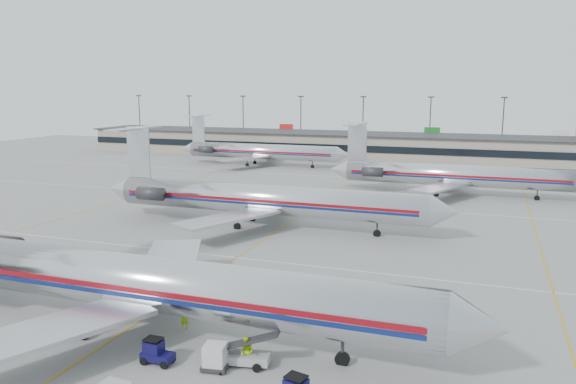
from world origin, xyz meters
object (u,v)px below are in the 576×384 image
at_px(tug_center, 156,352).
at_px(jet_second_row, 259,199).
at_px(belt_loader, 241,355).
at_px(jet_foreground, 127,279).
at_px(uld_container, 215,357).

bearing_deg(tug_center, jet_second_row, 102.62).
height_order(tug_center, belt_loader, belt_loader).
bearing_deg(jet_foreground, tug_center, -39.12).
height_order(jet_second_row, belt_loader, jet_second_row).
distance_m(jet_foreground, belt_loader, 10.63).
xyz_separation_m(uld_container, belt_loader, (1.27, 1.15, -0.22)).
xyz_separation_m(jet_foreground, tug_center, (4.73, -3.84, -3.02)).
height_order(jet_second_row, uld_container, jet_second_row).
bearing_deg(uld_container, jet_second_row, 99.31).
height_order(jet_second_row, tug_center, jet_second_row).
bearing_deg(belt_loader, jet_foreground, 157.01).
height_order(jet_foreground, uld_container, jet_foreground).
distance_m(jet_foreground, jet_second_row, 32.15).
xyz_separation_m(jet_foreground, uld_container, (8.65, -3.30, -2.94)).
relative_size(jet_foreground, belt_loader, 10.86).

